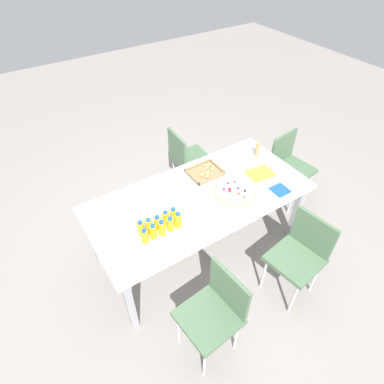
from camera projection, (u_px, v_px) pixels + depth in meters
ground_plane at (199, 247)px, 3.39m from camera, size 12.00×12.00×0.00m
party_table at (200, 201)px, 2.94m from camera, size 2.01×0.95×0.73m
chair_end at (289, 163)px, 3.64m from camera, size 0.45×0.45×0.83m
chair_near_left at (216, 309)px, 2.35m from camera, size 0.43×0.43×0.83m
chair_near_right at (301, 252)px, 2.73m from camera, size 0.45×0.45×0.83m
chair_far_right at (186, 157)px, 3.73m from camera, size 0.42×0.42×0.83m
juice_bottle_0 at (145, 236)px, 2.48m from camera, size 0.06×0.06×0.13m
juice_bottle_1 at (153, 232)px, 2.50m from camera, size 0.06×0.06×0.14m
juice_bottle_2 at (162, 228)px, 2.53m from camera, size 0.06×0.06×0.14m
juice_bottle_3 at (170, 224)px, 2.56m from camera, size 0.06×0.06×0.14m
juice_bottle_4 at (178, 220)px, 2.59m from camera, size 0.06×0.06×0.15m
juice_bottle_5 at (141, 228)px, 2.52m from camera, size 0.06×0.06×0.15m
juice_bottle_6 at (149, 226)px, 2.55m from camera, size 0.06×0.06×0.14m
juice_bottle_7 at (157, 223)px, 2.58m from camera, size 0.06×0.06×0.13m
juice_bottle_8 at (166, 218)px, 2.61m from camera, size 0.06×0.06×0.14m
juice_bottle_9 at (173, 215)px, 2.64m from camera, size 0.06×0.06×0.13m
fruit_pizza at (234, 192)px, 2.92m from camera, size 0.37×0.37×0.05m
snack_tray at (205, 172)px, 3.13m from camera, size 0.31×0.26×0.04m
plate_stack at (202, 205)px, 2.79m from camera, size 0.19×0.19×0.03m
napkin_stack at (280, 190)px, 2.95m from camera, size 0.15×0.15×0.01m
cardboard_tube at (258, 150)px, 3.29m from camera, size 0.04×0.04×0.16m
paper_folder at (260, 173)px, 3.13m from camera, size 0.28×0.23×0.01m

